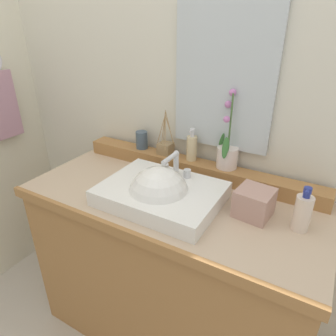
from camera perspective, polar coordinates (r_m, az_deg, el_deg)
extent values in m
cube|color=#BDB4A7|center=(1.95, 0.48, -28.50)|extent=(3.14, 3.76, 0.10)
cube|color=beige|center=(1.50, 8.55, 16.82)|extent=(3.14, 0.20, 2.60)
cube|color=#A16F3D|center=(1.59, 0.55, -18.97)|extent=(1.27, 0.56, 0.82)
cube|color=tan|center=(1.32, 0.62, -5.87)|extent=(1.29, 0.58, 0.04)
cube|color=#A16F3D|center=(1.13, -6.84, -12.72)|extent=(1.29, 0.02, 0.04)
cube|color=#A16F3D|center=(1.48, 5.04, 0.04)|extent=(1.22, 0.09, 0.07)
cube|color=white|center=(1.26, -1.30, -4.86)|extent=(0.48, 0.37, 0.07)
sphere|color=white|center=(1.25, -1.73, -5.41)|extent=(0.26, 0.26, 0.26)
cylinder|color=silver|center=(1.32, 1.53, 0.76)|extent=(0.02, 0.02, 0.10)
cylinder|color=silver|center=(1.26, 0.36, 1.88)|extent=(0.02, 0.11, 0.02)
sphere|color=silver|center=(1.30, 1.56, 2.75)|extent=(0.03, 0.03, 0.03)
cylinder|color=silver|center=(1.36, -0.52, 0.05)|extent=(0.03, 0.03, 0.04)
cylinder|color=silver|center=(1.31, 3.62, -1.02)|extent=(0.03, 0.03, 0.04)
cylinder|color=silver|center=(1.41, 11.07, 1.99)|extent=(0.10, 0.10, 0.10)
cylinder|color=tan|center=(1.39, 11.22, 3.59)|extent=(0.09, 0.09, 0.01)
cylinder|color=#476B38|center=(1.35, 11.69, 8.57)|extent=(0.01, 0.01, 0.24)
ellipsoid|color=#387033|center=(1.41, 10.02, 4.94)|extent=(0.03, 0.04, 0.09)
ellipsoid|color=#387033|center=(1.34, 10.72, 3.71)|extent=(0.03, 0.03, 0.10)
ellipsoid|color=#387033|center=(1.35, 10.87, 3.85)|extent=(0.03, 0.03, 0.08)
sphere|color=#BD70B1|center=(1.33, 10.97, 8.99)|extent=(0.03, 0.03, 0.03)
sphere|color=#BD70B1|center=(1.36, 11.27, 11.66)|extent=(0.03, 0.03, 0.03)
sphere|color=#BD70B1|center=(1.33, 12.07, 13.72)|extent=(0.03, 0.03, 0.03)
cylinder|color=beige|center=(1.46, 4.49, 3.72)|extent=(0.05, 0.05, 0.12)
cylinder|color=silver|center=(1.43, 4.59, 6.25)|extent=(0.02, 0.02, 0.02)
cylinder|color=silver|center=(1.43, 4.62, 6.96)|extent=(0.02, 0.02, 0.02)
cylinder|color=silver|center=(1.41, 4.38, 6.96)|extent=(0.01, 0.03, 0.01)
cylinder|color=#405162|center=(1.60, -4.95, 5.28)|extent=(0.06, 0.06, 0.09)
cube|color=#92764F|center=(1.53, -0.49, 3.70)|extent=(0.07, 0.07, 0.06)
cylinder|color=#9E7A4C|center=(1.48, 0.43, 6.88)|extent=(0.06, 0.00, 0.15)
cylinder|color=#9E7A4C|center=(1.50, 0.26, 7.66)|extent=(0.03, 0.04, 0.18)
cylinder|color=#9E7A4C|center=(1.52, -0.69, 7.72)|extent=(0.04, 0.05, 0.17)
cylinder|color=#9E7A4C|center=(1.51, -1.29, 7.26)|extent=(0.05, 0.01, 0.16)
cylinder|color=#9E7A4C|center=(1.49, -0.91, 7.22)|extent=(0.01, 0.03, 0.17)
cylinder|color=#9E7A4C|center=(1.46, -0.53, 6.91)|extent=(0.04, 0.06, 0.17)
cylinder|color=beige|center=(1.19, 23.93, -7.81)|extent=(0.06, 0.06, 0.14)
cylinder|color=navy|center=(1.15, 24.63, -4.62)|extent=(0.02, 0.02, 0.02)
cylinder|color=navy|center=(1.14, 24.81, -3.80)|extent=(0.03, 0.03, 0.02)
cylinder|color=navy|center=(1.12, 24.74, -4.00)|extent=(0.01, 0.03, 0.01)
cube|color=tan|center=(1.21, 15.88, -6.29)|extent=(0.14, 0.14, 0.11)
cube|color=silver|center=(1.36, 10.40, 16.18)|extent=(0.45, 0.02, 0.61)
cube|color=#B08297|center=(2.00, -28.88, 10.16)|extent=(0.02, 0.20, 0.38)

